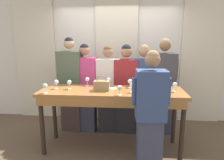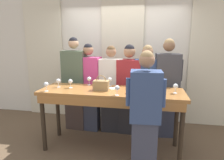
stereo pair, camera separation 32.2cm
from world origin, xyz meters
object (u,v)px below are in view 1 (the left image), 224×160
object	(u,v)px
guest_navy_coat	(143,89)
guest_beige_cap	(163,87)
handbag	(102,85)
wine_glass_center_right	(130,81)
wine_glass_front_right	(175,85)
wine_glass_near_host	(69,83)
guest_striped_shirt	(126,89)
guest_cream_sweater	(108,89)
guest_olive_jacket	(71,85)
wine_bottle	(147,80)
guest_pink_top	(85,88)
wine_glass_center_left	(109,80)
wine_glass_center_mid	(56,82)
wine_glass_front_left	(132,86)
wine_glass_back_right	(120,88)
host_pouring	(150,115)
wine_glass_back_mid	(45,86)
wine_glass_back_left	(87,80)
wine_glass_front_mid	(136,82)
tasting_bar	(112,98)

from	to	relation	value
guest_navy_coat	guest_beige_cap	distance (m)	0.37
handbag	wine_glass_center_right	bearing A→B (deg)	25.20
wine_glass_front_right	wine_glass_near_host	distance (m)	1.68
handbag	guest_striped_shirt	distance (m)	0.79
guest_cream_sweater	guest_navy_coat	bearing A→B (deg)	-0.00
handbag	guest_olive_jacket	size ratio (longest dim) A/B	0.13
wine_bottle	guest_pink_top	size ratio (longest dim) A/B	0.19
wine_glass_center_left	wine_glass_center_mid	xyz separation A→B (m)	(-0.83, -0.26, -0.00)
handbag	guest_beige_cap	distance (m)	1.27
wine_glass_front_left	wine_glass_back_right	distance (m)	0.25
wine_bottle	host_pouring	distance (m)	0.90
wine_glass_front_left	wine_glass_front_right	bearing A→B (deg)	8.29
wine_glass_front_left	host_pouring	world-z (taller)	host_pouring
guest_striped_shirt	guest_navy_coat	distance (m)	0.33
wine_glass_front_right	guest_striped_shirt	bearing A→B (deg)	140.03
handbag	wine_glass_back_mid	distance (m)	0.86
wine_glass_back_left	wine_glass_near_host	bearing A→B (deg)	-133.97
guest_pink_top	guest_beige_cap	world-z (taller)	guest_beige_cap
guest_navy_coat	wine_glass_center_mid	bearing A→B (deg)	-157.34
handbag	wine_glass_center_mid	xyz separation A→B (m)	(-0.75, 0.05, 0.02)
wine_glass_center_left	guest_navy_coat	bearing A→B (deg)	29.21
wine_glass_front_right	wine_glass_center_left	size ratio (longest dim) A/B	1.00
guest_striped_shirt	guest_beige_cap	xyz separation A→B (m)	(0.69, 0.00, 0.05)
wine_glass_back_mid	guest_navy_coat	distance (m)	1.79
handbag	wine_glass_center_right	distance (m)	0.50
wine_glass_front_left	wine_glass_center_mid	world-z (taller)	same
wine_glass_back_right	guest_pink_top	world-z (taller)	guest_pink_top
guest_pink_top	guest_navy_coat	bearing A→B (deg)	-0.00
wine_glass_center_mid	guest_navy_coat	world-z (taller)	guest_navy_coat
wine_glass_center_mid	wine_glass_back_mid	bearing A→B (deg)	-105.60
wine_bottle	wine_glass_front_mid	world-z (taller)	wine_bottle
wine_glass_back_right	guest_cream_sweater	world-z (taller)	guest_cream_sweater
guest_olive_jacket	host_pouring	xyz separation A→B (m)	(1.40, -1.25, -0.08)
guest_striped_shirt	guest_navy_coat	world-z (taller)	guest_striped_shirt
wine_glass_center_left	guest_navy_coat	xyz separation A→B (m)	(0.63, 0.35, -0.24)
wine_glass_front_mid	wine_glass_back_mid	distance (m)	1.45
wine_glass_front_mid	host_pouring	size ratio (longest dim) A/B	0.09
wine_glass_back_left	guest_pink_top	world-z (taller)	guest_pink_top
guest_olive_jacket	wine_glass_back_left	bearing A→B (deg)	-41.58
wine_glass_center_mid	guest_beige_cap	world-z (taller)	guest_beige_cap
guest_cream_sweater	wine_glass_center_left	bearing A→B (deg)	-82.74
guest_pink_top	guest_navy_coat	world-z (taller)	guest_pink_top
wine_glass_back_mid	wine_glass_center_right	bearing A→B (deg)	18.81
wine_glass_back_left	guest_navy_coat	size ratio (longest dim) A/B	0.09
wine_glass_front_right	wine_glass_near_host	size ratio (longest dim) A/B	1.00
guest_cream_sweater	guest_beige_cap	bearing A→B (deg)	0.00
tasting_bar	guest_navy_coat	size ratio (longest dim) A/B	1.34
wine_glass_center_right	guest_striped_shirt	distance (m)	0.51
wine_glass_back_left	guest_striped_shirt	world-z (taller)	guest_striped_shirt
wine_glass_back_mid	guest_pink_top	bearing A→B (deg)	64.33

